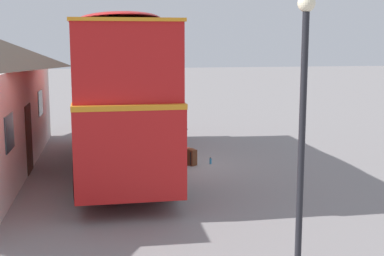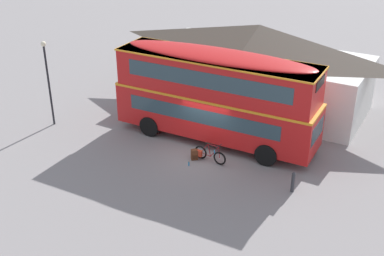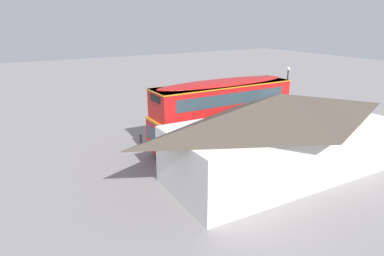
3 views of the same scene
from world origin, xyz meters
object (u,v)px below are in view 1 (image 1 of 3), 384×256
object	(u,v)px
touring_bicycle	(183,150)
backpack_on_ground	(191,156)
street_lamp	(303,111)
double_decker_bus	(118,86)
kerb_bollard	(180,125)
water_bottle_blue_sports	(211,161)

from	to	relation	value
touring_bicycle	backpack_on_ground	world-z (taller)	touring_bicycle
street_lamp	double_decker_bus	bearing A→B (deg)	16.35
double_decker_bus	kerb_bollard	bearing A→B (deg)	-28.40
backpack_on_ground	street_lamp	xyz separation A→B (m)	(-8.76, -0.26, 2.64)
street_lamp	touring_bicycle	bearing A→B (deg)	2.54
water_bottle_blue_sports	kerb_bollard	size ratio (longest dim) A/B	0.22
water_bottle_blue_sports	street_lamp	world-z (taller)	street_lamp
kerb_bollard	street_lamp	bearing A→B (deg)	179.21
backpack_on_ground	kerb_bollard	xyz separation A→B (m)	(5.07, -0.45, 0.21)
backpack_on_ground	kerb_bollard	world-z (taller)	kerb_bollard
double_decker_bus	street_lamp	distance (m)	9.11
touring_bicycle	kerb_bollard	bearing A→B (deg)	-7.93
water_bottle_blue_sports	street_lamp	distance (m)	9.27
touring_bicycle	kerb_bollard	world-z (taller)	touring_bicycle
double_decker_bus	backpack_on_ground	world-z (taller)	double_decker_bus
double_decker_bus	water_bottle_blue_sports	distance (m)	3.91
touring_bicycle	water_bottle_blue_sports	world-z (taller)	touring_bicycle
backpack_on_ground	kerb_bollard	bearing A→B (deg)	-5.02
water_bottle_blue_sports	street_lamp	xyz separation A→B (m)	(-8.81, 0.40, 2.83)
backpack_on_ground	water_bottle_blue_sports	distance (m)	0.69
double_decker_bus	kerb_bollard	size ratio (longest dim) A/B	10.88
backpack_on_ground	water_bottle_blue_sports	xyz separation A→B (m)	(0.05, -0.66, -0.19)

